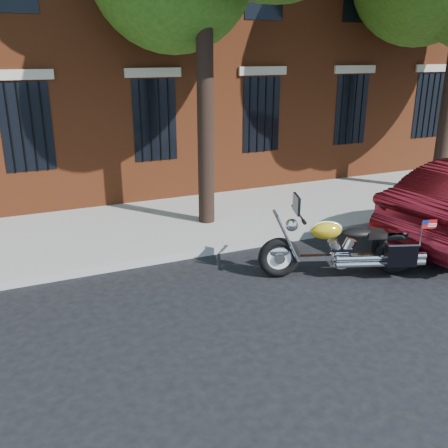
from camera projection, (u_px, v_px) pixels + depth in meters
name	position (u px, v px, depth m)	size (l,w,h in m)	color
ground	(242.00, 281.00, 8.78)	(120.00, 120.00, 0.00)	black
curb	(212.00, 250.00, 9.95)	(40.00, 0.16, 0.15)	gray
sidewalk	(181.00, 222.00, 11.58)	(40.00, 3.60, 0.15)	gray
motorcycle	(347.00, 249.00, 8.84)	(2.75, 1.52, 1.51)	black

